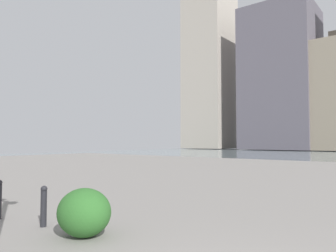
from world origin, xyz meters
The scene contains 4 objects.
building_annex centered at (21.05, -64.22, 14.77)m, with size 14.17×13.47×29.53m.
building_highrise centered at (37.98, -63.61, 19.99)m, with size 10.14×10.45×42.06m.
bollard_near centered at (4.94, -1.00, 0.42)m, with size 0.13×0.13×0.81m.
shrub_low centered at (3.76, -1.09, 0.43)m, with size 1.01×0.91×0.86m.
Camera 1 is at (-0.94, 2.46, 1.71)m, focal length 33.67 mm.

